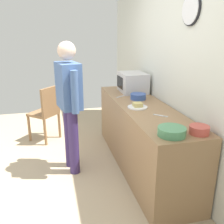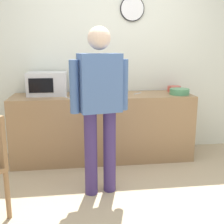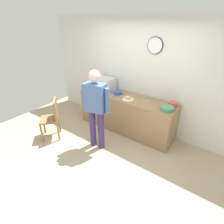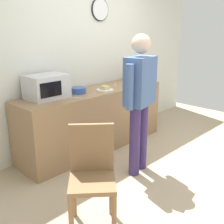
{
  "view_description": "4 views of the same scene",
  "coord_description": "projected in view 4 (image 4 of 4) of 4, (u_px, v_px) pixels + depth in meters",
  "views": [
    {
      "loc": [
        2.75,
        0.09,
        1.79
      ],
      "look_at": [
        -0.33,
        0.85,
        0.76
      ],
      "focal_mm": 39.77,
      "sensor_mm": 36.0,
      "label": 1
    },
    {
      "loc": [
        -0.51,
        -2.38,
        1.48
      ],
      "look_at": [
        -0.11,
        0.67,
        0.77
      ],
      "focal_mm": 44.37,
      "sensor_mm": 36.0,
      "label": 2
    },
    {
      "loc": [
        1.8,
        -2.02,
        2.48
      ],
      "look_at": [
        -0.18,
        0.67,
        0.71
      ],
      "focal_mm": 28.09,
      "sensor_mm": 36.0,
      "label": 3
    },
    {
      "loc": [
        -2.79,
        -1.68,
        1.75
      ],
      "look_at": [
        -0.24,
        0.78,
        0.67
      ],
      "focal_mm": 44.31,
      "sensor_mm": 36.0,
      "label": 4
    }
  ],
  "objects": [
    {
      "name": "person_standing",
      "position": [
        140.0,
        95.0,
        3.25
      ],
      "size": [
        0.58,
        0.31,
        1.69
      ],
      "color": "#3B2A63",
      "rests_on": "ground_plane"
    },
    {
      "name": "sandwich_plate",
      "position": [
        105.0,
        89.0,
        3.98
      ],
      "size": [
        0.25,
        0.25,
        0.07
      ],
      "color": "white",
      "rests_on": "kitchen_counter"
    },
    {
      "name": "salad_bowl",
      "position": [
        78.0,
        90.0,
        3.81
      ],
      "size": [
        0.22,
        0.22,
        0.08
      ],
      "primitive_type": "cylinder",
      "color": "#33519E",
      "rests_on": "kitchen_counter"
    },
    {
      "name": "cereal_bowl",
      "position": [
        132.0,
        77.0,
        4.8
      ],
      "size": [
        0.19,
        0.19,
        0.08
      ],
      "primitive_type": "cylinder",
      "color": "#C64C42",
      "rests_on": "kitchen_counter"
    },
    {
      "name": "microwave",
      "position": [
        46.0,
        87.0,
        3.51
      ],
      "size": [
        0.5,
        0.39,
        0.3
      ],
      "color": "silver",
      "rests_on": "kitchen_counter"
    },
    {
      "name": "ground_plane",
      "position": [
        169.0,
        170.0,
        3.54
      ],
      "size": [
        6.0,
        6.0,
        0.0
      ],
      "primitive_type": "plane",
      "color": "tan"
    },
    {
      "name": "fork_utensil",
      "position": [
        76.0,
        98.0,
        3.55
      ],
      "size": [
        0.11,
        0.15,
        0.01
      ],
      "primitive_type": "cube",
      "rotation": [
        0.0,
        0.0,
        2.15
      ],
      "color": "silver",
      "rests_on": "kitchen_counter"
    },
    {
      "name": "back_wall",
      "position": [
        85.0,
        58.0,
        4.23
      ],
      "size": [
        5.4,
        0.13,
        2.6
      ],
      "color": "silver",
      "rests_on": "ground_plane"
    },
    {
      "name": "spoon_utensil",
      "position": [
        115.0,
        85.0,
        4.33
      ],
      "size": [
        0.13,
        0.14,
        0.01
      ],
      "primitive_type": "cube",
      "rotation": [
        0.0,
        0.0,
        0.8
      ],
      "color": "silver",
      "rests_on": "kitchen_counter"
    },
    {
      "name": "kitchen_counter",
      "position": [
        94.0,
        119.0,
        4.11
      ],
      "size": [
        2.38,
        0.62,
        0.88
      ],
      "primitive_type": "cube",
      "color": "#93704C",
      "rests_on": "ground_plane"
    },
    {
      "name": "wooden_chair",
      "position": [
        92.0,
        172.0,
        2.45
      ],
      "size": [
        0.56,
        0.56,
        0.94
      ],
      "color": "olive",
      "rests_on": "ground_plane"
    },
    {
      "name": "mixing_bowl",
      "position": [
        143.0,
        79.0,
        4.6
      ],
      "size": [
        0.26,
        0.26,
        0.08
      ],
      "primitive_type": "cylinder",
      "color": "#4C8E60",
      "rests_on": "kitchen_counter"
    }
  ]
}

